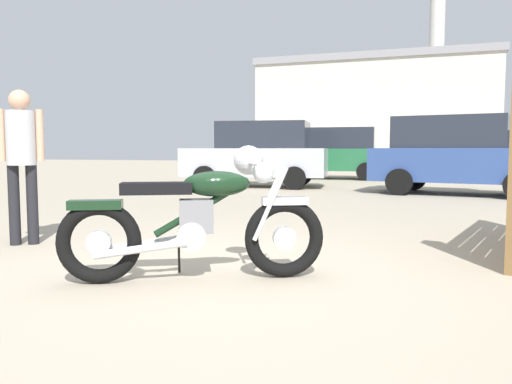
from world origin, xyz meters
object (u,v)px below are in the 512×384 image
object	(u,v)px
bystander	(21,150)
pale_sedan_back	(258,154)
blue_hatchback_right	(335,153)
dark_sedan_left	(457,154)
vintage_motorcycle	(201,218)

from	to	relation	value
bystander	pale_sedan_back	bearing A→B (deg)	-32.94
blue_hatchback_right	dark_sedan_left	bearing A→B (deg)	121.24
blue_hatchback_right	vintage_motorcycle	bearing A→B (deg)	92.00
dark_sedan_left	blue_hatchback_right	bearing A→B (deg)	134.49
vintage_motorcycle	bystander	size ratio (longest dim) A/B	1.16
vintage_motorcycle	pale_sedan_back	xyz separation A→B (m)	(-2.51, 9.75, 0.43)
vintage_motorcycle	bystander	bearing A→B (deg)	136.62
blue_hatchback_right	pale_sedan_back	bearing A→B (deg)	70.01
vintage_motorcycle	bystander	world-z (taller)	bystander
bystander	dark_sedan_left	size ratio (longest dim) A/B	0.40
bystander	pale_sedan_back	xyz separation A→B (m)	(-0.09, 8.95, -0.10)
bystander	blue_hatchback_right	world-z (taller)	blue_hatchback_right
vintage_motorcycle	dark_sedan_left	size ratio (longest dim) A/B	0.47
bystander	blue_hatchback_right	xyz separation A→B (m)	(1.35, 13.46, -0.10)
vintage_motorcycle	pale_sedan_back	size ratio (longest dim) A/B	0.48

